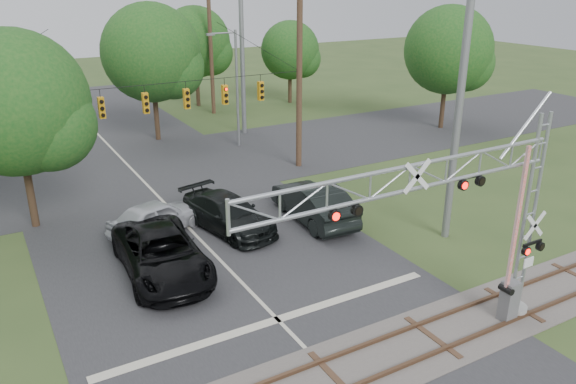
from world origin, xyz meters
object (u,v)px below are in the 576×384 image
traffic_signal_span (161,91)px  car_dark (228,214)px  streetlight (235,83)px  crossing_gantry (461,215)px  pickup_black (162,254)px  sedan_silver (157,217)px

traffic_signal_span → car_dark: (0.75, -6.65, -4.79)m
traffic_signal_span → streetlight: bearing=40.7°
crossing_gantry → car_dark: size_ratio=2.03×
pickup_black → streetlight: bearing=59.2°
streetlight → sedan_silver: bearing=-129.5°
crossing_gantry → car_dark: crossing_gantry is taller
sedan_silver → pickup_black: bearing=146.6°
traffic_signal_span → sedan_silver: bearing=-113.4°
crossing_gantry → streetlight: (3.71, 24.47, -0.09)m
sedan_silver → crossing_gantry: bearing=-175.3°
crossing_gantry → traffic_signal_span: traffic_signal_span is taller
crossing_gantry → traffic_signal_span: 18.70m
traffic_signal_span → sedan_silver: size_ratio=4.10×
car_dark → sedan_silver: (-3.05, 1.35, -0.02)m
traffic_signal_span → car_dark: 8.23m
crossing_gantry → pickup_black: crossing_gantry is taller
car_dark → sedan_silver: car_dark is taller
traffic_signal_span → sedan_silver: 7.51m
sedan_silver → streetlight: bearing=-58.3°
pickup_black → sedan_silver: bearing=78.7°
traffic_signal_span → car_dark: traffic_signal_span is taller
car_dark → streetlight: size_ratio=0.71×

